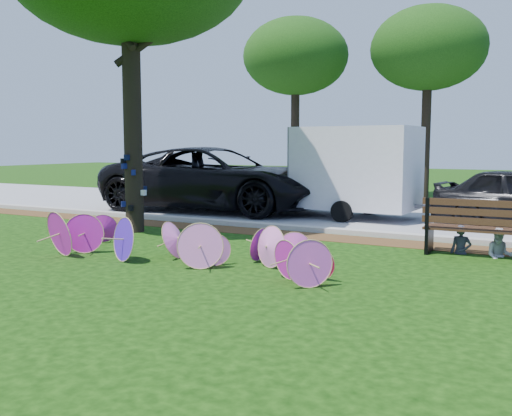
% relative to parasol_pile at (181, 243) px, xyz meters
% --- Properties ---
extents(ground, '(90.00, 90.00, 0.00)m').
position_rel_parasol_pile_xyz_m(ground, '(0.27, -0.59, -0.37)').
color(ground, black).
rests_on(ground, ground).
extents(mulch_strip, '(90.00, 1.00, 0.01)m').
position_rel_parasol_pile_xyz_m(mulch_strip, '(0.27, 3.91, -0.37)').
color(mulch_strip, '#472D16').
rests_on(mulch_strip, ground).
extents(curb, '(90.00, 0.30, 0.12)m').
position_rel_parasol_pile_xyz_m(curb, '(0.27, 4.61, -0.31)').
color(curb, '#B7B5AD').
rests_on(curb, ground).
extents(street, '(90.00, 8.00, 0.01)m').
position_rel_parasol_pile_xyz_m(street, '(0.27, 8.76, -0.37)').
color(street, gray).
rests_on(street, ground).
extents(parasol_pile, '(6.06, 2.05, 0.90)m').
position_rel_parasol_pile_xyz_m(parasol_pile, '(0.00, 0.00, 0.00)').
color(parasol_pile, '#B91040').
rests_on(parasol_pile, ground).
extents(black_van, '(7.61, 3.99, 2.04)m').
position_rel_parasol_pile_xyz_m(black_van, '(-3.86, 7.26, 0.65)').
color(black_van, black).
rests_on(black_van, ground).
extents(cargo_trailer, '(3.42, 2.26, 2.92)m').
position_rel_parasol_pile_xyz_m(cargo_trailer, '(0.73, 7.58, 1.09)').
color(cargo_trailer, silver).
rests_on(cargo_trailer, ground).
extents(park_bench, '(2.11, 0.84, 1.09)m').
position_rel_parasol_pile_xyz_m(park_bench, '(4.64, 3.26, 0.17)').
color(park_bench, black).
rests_on(park_bench, ground).
extents(person_left, '(0.41, 0.28, 1.08)m').
position_rel_parasol_pile_xyz_m(person_left, '(4.29, 3.31, 0.17)').
color(person_left, '#323544').
rests_on(person_left, ground).
extents(person_right, '(0.58, 0.48, 1.07)m').
position_rel_parasol_pile_xyz_m(person_right, '(4.99, 3.31, 0.16)').
color(person_right, silver).
rests_on(person_right, ground).
extents(bg_trees, '(16.93, 5.73, 7.40)m').
position_rel_parasol_pile_xyz_m(bg_trees, '(1.81, 13.95, 5.39)').
color(bg_trees, black).
rests_on(bg_trees, ground).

